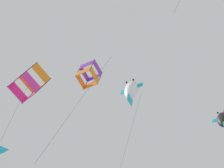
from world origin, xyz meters
TOP-DOWN VIEW (x-y plane):
  - kite_fish_near_right at (-7.39, 5.98)m, footprint 1.64×1.63m
  - kite_fish_near_left at (-2.09, 0.68)m, footprint 2.05×1.75m
  - kite_box_far_centre at (1.74, -0.69)m, footprint 2.99×3.14m
  - kite_box_highest at (2.33, -4.40)m, footprint 2.47×2.05m

SIDE VIEW (x-z plane):
  - kite_box_far_centre at x=1.74m, z-range 26.92..34.83m
  - kite_box_highest at x=2.33m, z-range 26.93..35.05m
  - kite_fish_near_right at x=-7.39m, z-range 31.11..33.50m
  - kite_fish_near_left at x=-2.09m, z-range 28.54..36.40m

